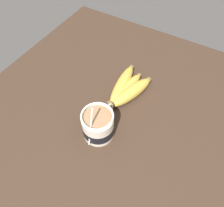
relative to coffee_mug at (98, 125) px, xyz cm
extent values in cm
cube|color=#332319|center=(9.64, -1.97, -6.42)|extent=(96.12, 96.12, 3.92)
cylinder|color=beige|center=(-0.11, 0.00, -0.10)|extent=(9.30, 9.30, 8.72)
cylinder|color=black|center=(-0.11, 0.00, -1.06)|extent=(9.50, 9.50, 3.39)
torus|color=beige|center=(5.47, 0.00, 0.39)|extent=(5.55, 0.90, 5.55)
cylinder|color=#846042|center=(-0.11, 0.00, 4.36)|extent=(8.10, 8.10, 0.40)
torus|color=beige|center=(-0.11, 0.00, 5.24)|extent=(9.30, 9.30, 0.60)
cylinder|color=silver|center=(-3.52, 0.00, 3.89)|extent=(4.03, 0.50, 13.81)
ellipsoid|color=silver|center=(-1.74, 0.00, -2.96)|extent=(3.00, 2.00, 0.80)
cylinder|color=brown|center=(8.65, 1.21, -1.47)|extent=(2.00, 2.00, 3.00)
ellipsoid|color=#B79338|center=(17.80, -1.81, -2.18)|extent=(17.84, 9.74, 4.55)
sphere|color=brown|center=(26.01, -4.52, -2.18)|extent=(2.05, 2.05, 2.05)
ellipsoid|color=#B79338|center=(18.15, 0.28, -2.56)|extent=(17.40, 5.45, 3.80)
sphere|color=brown|center=(26.67, -0.56, -2.56)|extent=(1.71, 1.71, 1.71)
ellipsoid|color=#B79338|center=(19.15, 2.51, -2.33)|extent=(19.54, 6.57, 4.25)
sphere|color=brown|center=(28.65, 3.69, -2.33)|extent=(1.91, 1.91, 1.91)
camera|label=1|loc=(-26.35, -20.02, 54.97)|focal=35.00mm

